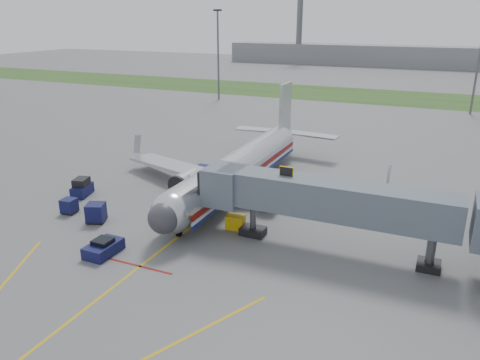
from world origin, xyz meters
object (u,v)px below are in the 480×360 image
at_px(belt_loader, 209,190).
at_px(baggage_tug, 82,188).
at_px(ramp_worker, 174,204).
at_px(airliner, 239,168).
at_px(pushback_tug, 103,248).

bearing_deg(belt_loader, baggage_tug, -153.52).
relative_size(baggage_tug, ramp_worker, 1.88).
height_order(airliner, ramp_worker, airliner).
distance_m(airliner, pushback_tug, 19.28).
xyz_separation_m(pushback_tug, baggage_tug, (-11.11, 9.89, 0.32)).
height_order(pushback_tug, baggage_tug, baggage_tug).
xyz_separation_m(belt_loader, ramp_worker, (-0.83, -6.00, 0.36)).
bearing_deg(baggage_tug, pushback_tug, -41.67).
bearing_deg(ramp_worker, airliner, 17.95).
relative_size(pushback_tug, baggage_tug, 1.03).
xyz_separation_m(baggage_tug, belt_loader, (12.60, 6.27, -0.41)).
distance_m(airliner, baggage_tug, 17.61).
bearing_deg(pushback_tug, ramp_worker, 86.31).
bearing_deg(baggage_tug, airliner, 30.39).
bearing_deg(airliner, ramp_worker, -111.30).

